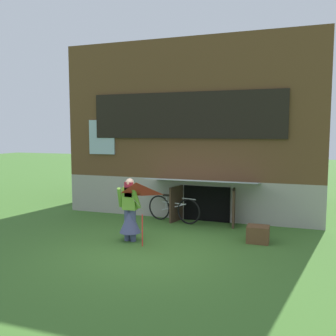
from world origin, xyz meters
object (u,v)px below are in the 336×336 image
person (130,215)px  bicycle_silver (174,209)px  kite (136,198)px  wooden_crate (258,234)px

person → bicycle_silver: bearing=58.7°
kite → bicycle_silver: (0.02, 2.67, -0.79)m
person → bicycle_silver: person is taller
kite → wooden_crate: kite is taller
person → wooden_crate: person is taller
kite → person: bearing=127.5°
kite → wooden_crate: bearing=28.7°
person → kite: (0.41, -0.53, 0.53)m
bicycle_silver → wooden_crate: 2.85m
kite → bicycle_silver: kite is taller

